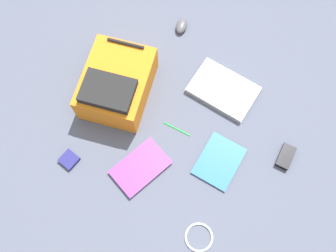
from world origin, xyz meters
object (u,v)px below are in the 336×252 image
backpack (116,85)px  power_brick (286,157)px  computer_mouse (181,26)px  cable_coil (199,237)px  laptop (223,90)px  book_red (140,167)px  book_blue (219,161)px  earbud_pouch (69,160)px  pen_black (177,129)px

backpack → power_brick: backpack is taller
computer_mouse → cable_coil: computer_mouse is taller
laptop → computer_mouse: 0.44m
book_red → computer_mouse: (-0.22, 0.80, 0.01)m
book_blue → earbud_pouch: 0.74m
backpack → computer_mouse: size_ratio=4.66×
computer_mouse → power_brick: bearing=-39.8°
book_red → cable_coil: book_red is taller
book_blue → computer_mouse: (-0.54, 0.58, 0.01)m
power_brick → earbud_pouch: bearing=-149.5°
book_red → power_brick: (0.59, 0.40, 0.00)m
cable_coil → book_red: bearing=159.9°
backpack → computer_mouse: 0.53m
laptop → cable_coil: laptop is taller
laptop → computer_mouse: size_ratio=3.46×
computer_mouse → pen_black: size_ratio=0.67×
laptop → cable_coil: 0.76m
power_brick → pen_black: 0.55m
cable_coil → power_brick: power_brick is taller
book_blue → cable_coil: size_ratio=1.86×
cable_coil → backpack: bearing=148.6°
backpack → power_brick: (0.90, 0.11, -0.08)m
laptop → pen_black: size_ratio=2.32×
book_red → cable_coil: (0.40, -0.15, -0.01)m
backpack → book_red: size_ratio=1.50×
earbud_pouch → power_brick: bearing=30.5°
backpack → cable_coil: (0.71, -0.43, -0.09)m
cable_coil → computer_mouse: bearing=123.2°
backpack → earbud_pouch: size_ratio=5.91×
book_red → computer_mouse: computer_mouse is taller
backpack → earbud_pouch: 0.44m
book_blue → pen_black: (-0.26, 0.04, -0.00)m
cable_coil → book_blue: bearing=102.9°
computer_mouse → pen_black: 0.60m
backpack → earbud_pouch: (-0.02, -0.43, -0.09)m
computer_mouse → earbud_pouch: (-0.11, -0.94, -0.01)m
laptop → power_brick: bearing=-21.4°
backpack → book_red: backpack is taller
pen_black → computer_mouse: bearing=116.9°
computer_mouse → pen_black: bearing=-76.5°
backpack → pen_black: size_ratio=3.13×
backpack → cable_coil: bearing=-31.4°
computer_mouse → laptop: bearing=-45.0°
backpack → laptop: 0.55m
book_red → power_brick: bearing=34.1°
book_blue → computer_mouse: 0.79m
book_blue → backpack: bearing=173.9°
laptop → book_red: (-0.16, -0.57, -0.01)m
book_blue → cable_coil: 0.38m
book_red → backpack: bearing=137.2°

